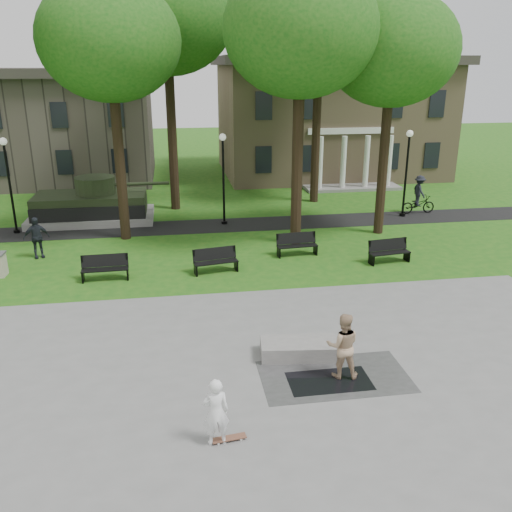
{
  "coord_description": "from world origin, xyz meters",
  "views": [
    {
      "loc": [
        -2.14,
        -15.38,
        7.96
      ],
      "look_at": [
        0.75,
        3.01,
        1.4
      ],
      "focal_mm": 38.0,
      "sensor_mm": 36.0,
      "label": 1
    }
  ],
  "objects": [
    {
      "name": "ground",
      "position": [
        0.0,
        0.0,
        0.0
      ],
      "size": [
        120.0,
        120.0,
        0.0
      ],
      "primitive_type": "plane",
      "color": "#1C5714",
      "rests_on": "ground"
    },
    {
      "name": "plaza",
      "position": [
        0.0,
        -5.0,
        0.01
      ],
      "size": [
        22.0,
        16.0,
        0.02
      ],
      "primitive_type": "cube",
      "color": "gray",
      "rests_on": "ground"
    },
    {
      "name": "footpath",
      "position": [
        0.0,
        12.0,
        0.01
      ],
      "size": [
        44.0,
        2.6,
        0.01
      ],
      "primitive_type": "cube",
      "color": "black",
      "rests_on": "ground"
    },
    {
      "name": "building_right",
      "position": [
        10.0,
        26.0,
        4.34
      ],
      "size": [
        17.0,
        12.0,
        8.6
      ],
      "color": "#9E8460",
      "rests_on": "ground"
    },
    {
      "name": "building_left",
      "position": [
        -11.0,
        26.5,
        3.6
      ],
      "size": [
        15.0,
        10.0,
        7.2
      ],
      "primitive_type": "cube",
      "color": "#4C443D",
      "rests_on": "ground"
    },
    {
      "name": "tree_1",
      "position": [
        -4.5,
        10.5,
        8.95
      ],
      "size": [
        6.2,
        6.2,
        11.63
      ],
      "color": "black",
      "rests_on": "ground"
    },
    {
      "name": "tree_2",
      "position": [
        3.5,
        8.5,
        9.32
      ],
      "size": [
        6.6,
        6.6,
        12.16
      ],
      "color": "black",
      "rests_on": "ground"
    },
    {
      "name": "tree_3",
      "position": [
        8.0,
        9.5,
        8.6
      ],
      "size": [
        6.0,
        6.0,
        11.19
      ],
      "color": "black",
      "rests_on": "ground"
    },
    {
      "name": "tree_4",
      "position": [
        -2.0,
        16.0,
        10.39
      ],
      "size": [
        7.2,
        7.2,
        13.5
      ],
      "color": "black",
      "rests_on": "ground"
    },
    {
      "name": "tree_5",
      "position": [
        6.5,
        16.5,
        9.67
      ],
      "size": [
        6.4,
        6.4,
        12.44
      ],
      "color": "black",
      "rests_on": "ground"
    },
    {
      "name": "lamp_left",
      "position": [
        -10.0,
        12.3,
        2.79
      ],
      "size": [
        0.36,
        0.36,
        4.73
      ],
      "color": "black",
      "rests_on": "ground"
    },
    {
      "name": "lamp_mid",
      "position": [
        0.5,
        12.3,
        2.79
      ],
      "size": [
        0.36,
        0.36,
        4.73
      ],
      "color": "black",
      "rests_on": "ground"
    },
    {
      "name": "lamp_right",
      "position": [
        10.5,
        12.3,
        2.79
      ],
      "size": [
        0.36,
        0.36,
        4.73
      ],
      "color": "black",
      "rests_on": "ground"
    },
    {
      "name": "tank_monument",
      "position": [
        -6.46,
        14.0,
        0.86
      ],
      "size": [
        7.45,
        3.4,
        2.4
      ],
      "color": "gray",
      "rests_on": "ground"
    },
    {
      "name": "puddle",
      "position": [
        1.73,
        -3.35,
        0.02
      ],
      "size": [
        2.2,
        1.2,
        0.0
      ],
      "primitive_type": "cube",
      "color": "black",
      "rests_on": "plaza"
    },
    {
      "name": "concrete_block",
      "position": [
        1.23,
        -1.9,
        0.24
      ],
      "size": [
        2.3,
        1.24,
        0.45
      ],
      "primitive_type": "cube",
      "rotation": [
        0.0,
        0.0,
        -0.11
      ],
      "color": "gray",
      "rests_on": "plaza"
    },
    {
      "name": "skateboard",
      "position": [
        -1.18,
        -5.34,
        0.06
      ],
      "size": [
        0.8,
        0.3,
        0.07
      ],
      "primitive_type": "cube",
      "rotation": [
        0.0,
        0.0,
        0.13
      ],
      "color": "brown",
      "rests_on": "plaza"
    },
    {
      "name": "skateboarder",
      "position": [
        -1.46,
        -5.39,
        0.84
      ],
      "size": [
        0.63,
        0.45,
        1.63
      ],
      "primitive_type": "imported",
      "rotation": [
        0.0,
        0.0,
        3.24
      ],
      "color": "white",
      "rests_on": "plaza"
    },
    {
      "name": "friend_watching",
      "position": [
        2.12,
        -3.13,
        0.94
      ],
      "size": [
        1.01,
        0.85,
        1.84
      ],
      "primitive_type": "imported",
      "rotation": [
        0.0,
        0.0,
        2.95
      ],
      "color": "tan",
      "rests_on": "plaza"
    },
    {
      "name": "pedestrian_walker",
      "position": [
        -8.08,
        8.22,
        0.92
      ],
      "size": [
        1.17,
        0.81,
        1.84
      ],
      "primitive_type": "imported",
      "rotation": [
        0.0,
        0.0,
        0.37
      ],
      "color": "black",
      "rests_on": "ground"
    },
    {
      "name": "cyclist",
      "position": [
        11.6,
        12.77,
        0.89
      ],
      "size": [
        1.98,
        1.13,
        2.17
      ],
      "rotation": [
        0.0,
        0.0,
        1.6
      ],
      "color": "black",
      "rests_on": "ground"
    },
    {
      "name": "park_bench_0",
      "position": [
        -4.9,
        5.11,
        0.52
      ],
      "size": [
        1.81,
        0.57,
        1.0
      ],
      "rotation": [
        0.0,
        0.0,
        0.03
      ],
      "color": "black",
      "rests_on": "ground"
    },
    {
      "name": "park_bench_1",
      "position": [
        -0.55,
        5.27,
        0.52
      ],
      "size": [
        1.85,
        0.84,
        1.0
      ],
      "rotation": [
        0.0,
        0.0,
        0.18
      ],
      "color": "black",
      "rests_on": "ground"
    },
    {
      "name": "park_bench_2",
      "position": [
        3.17,
        6.8,
        0.52
      ],
      "size": [
        1.83,
        0.66,
        1.0
      ],
      "rotation": [
        0.0,
        0.0,
        0.08
      ],
      "color": "black",
      "rests_on": "ground"
    },
    {
      "name": "park_bench_3",
      "position": [
        6.85,
        5.29,
        0.52
      ],
      "size": [
        1.84,
        0.77,
        1.0
      ],
      "rotation": [
        0.0,
        0.0,
        0.14
      ],
      "color": "black",
      "rests_on": "ground"
    }
  ]
}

